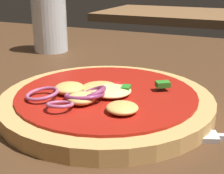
% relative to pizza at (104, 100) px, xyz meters
% --- Properties ---
extents(dining_table, '(1.39, 1.05, 0.03)m').
position_rel_pizza_xyz_m(dining_table, '(0.00, -0.01, -0.03)').
color(dining_table, '#4C301C').
rests_on(dining_table, ground).
extents(pizza, '(0.25, 0.25, 0.04)m').
position_rel_pizza_xyz_m(pizza, '(0.00, 0.00, 0.00)').
color(pizza, tan).
rests_on(pizza, dining_table).
extents(beer_glass, '(0.07, 0.07, 0.12)m').
position_rel_pizza_xyz_m(beer_glass, '(-0.23, 0.23, 0.04)').
color(beer_glass, silver).
rests_on(beer_glass, dining_table).
extents(background_table, '(0.90, 0.45, 0.03)m').
position_rel_pizza_xyz_m(background_table, '(-0.05, 1.09, -0.03)').
color(background_table, brown).
rests_on(background_table, ground).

